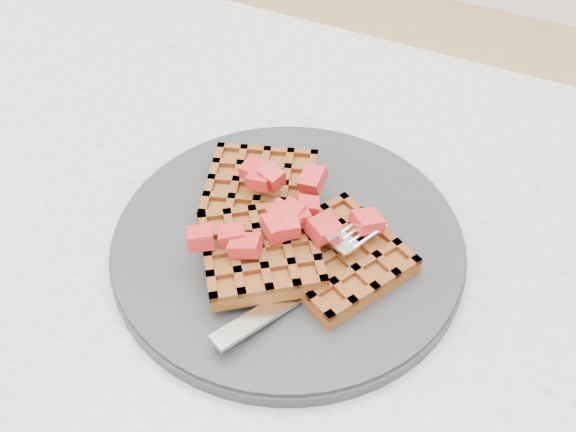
% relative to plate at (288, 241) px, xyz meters
% --- Properties ---
extents(table, '(1.20, 0.80, 0.75)m').
position_rel_plate_xyz_m(table, '(0.05, -0.04, -0.12)').
color(table, beige).
rests_on(table, ground).
extents(plate, '(0.31, 0.31, 0.02)m').
position_rel_plate_xyz_m(plate, '(0.00, 0.00, 0.00)').
color(plate, black).
rests_on(plate, table).
extents(waffles, '(0.22, 0.20, 0.03)m').
position_rel_plate_xyz_m(waffles, '(0.00, -0.00, 0.02)').
color(waffles, brown).
rests_on(waffles, plate).
extents(strawberry_pile, '(0.15, 0.15, 0.02)m').
position_rel_plate_xyz_m(strawberry_pile, '(0.00, -0.00, 0.05)').
color(strawberry_pile, maroon).
rests_on(strawberry_pile, waffles).
extents(fork, '(0.09, 0.18, 0.02)m').
position_rel_plate_xyz_m(fork, '(0.04, -0.04, 0.02)').
color(fork, silver).
rests_on(fork, plate).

